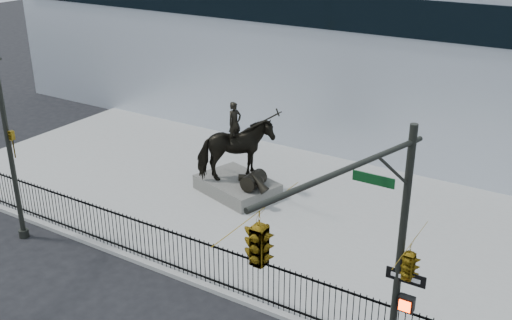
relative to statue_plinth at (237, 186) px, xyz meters
The scene contains 7 objects.
ground 7.54m from the statue_plinth, 72.88° to the right, with size 120.00×120.00×0.00m, color black.
plaza 2.26m from the statue_plinth, ahead, with size 30.00×12.00×0.15m, color #9B9B98.
building 13.61m from the statue_plinth, 80.19° to the left, with size 44.00×14.00×9.00m, color #B1B7C1.
picket_fence 6.36m from the statue_plinth, 69.55° to the right, with size 22.10×0.10×1.50m.
statue_plinth is the anchor object (origin of this frame).
equestrian_statue 1.58m from the statue_plinth, 16.94° to the right, with size 3.99×3.09×3.52m.
traffic_signal_right 13.39m from the statue_plinth, 46.64° to the right, with size 2.17×6.86×7.00m.
Camera 1 is at (10.46, -11.61, 11.14)m, focal length 42.00 mm.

